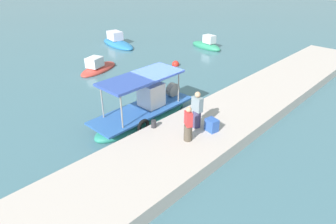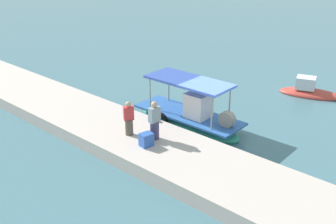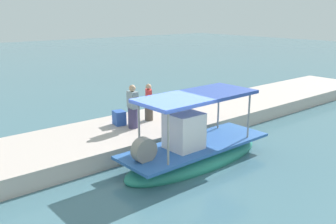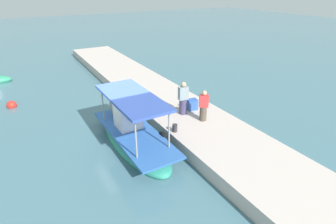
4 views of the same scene
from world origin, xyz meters
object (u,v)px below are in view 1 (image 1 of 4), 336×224
Objects in this scene: fisherman_near_bollard at (188,126)px; cargo_crate at (212,125)px; mooring_bollard at (154,124)px; fisherman_by_crate at (197,111)px; moored_boat_near at (207,45)px; moored_boat_far at (98,68)px; marker_buoy at (176,64)px; moored_boat_mid at (117,43)px; main_fishing_boat at (145,112)px.

cargo_crate is at bearing -11.17° from fisherman_near_bollard.
cargo_crate is (1.64, -2.11, 0.11)m from mooring_bollard.
fisherman_by_crate is 0.48× the size of moored_boat_near.
moored_boat_far is at bearing 74.27° from fisherman_near_bollard.
moored_boat_far is at bearing 144.53° from marker_buoy.
moored_boat_mid is at bearing 66.03° from cargo_crate.
main_fishing_boat is 16.53× the size of mooring_bollard.
moored_boat_near is (5.96, 1.43, 0.14)m from marker_buoy.
fisherman_by_crate is at bearing -100.93° from moored_boat_far.
cargo_crate is 16.45m from moored_boat_near.
fisherman_near_bollard is 1.24m from fisherman_by_crate.
moored_boat_far is at bearing 169.05° from moored_boat_near.
fisherman_by_crate is at bearing -43.85° from mooring_bollard.
marker_buoy is 0.14× the size of moored_boat_far.
fisherman_by_crate is at bearing -144.51° from moored_boat_near.
mooring_bollard is (-0.29, 1.85, -0.54)m from fisherman_near_bollard.
mooring_bollard is 16.65m from moored_boat_near.
cargo_crate is 0.14× the size of moored_boat_far.
moored_boat_mid is at bearing 41.23° from moored_boat_far.
moored_boat_near is (13.65, 6.29, -0.19)m from main_fishing_boat.
cargo_crate is at bearing -142.02° from moored_boat_near.
marker_buoy is 8.48m from moored_boat_mid.
moored_boat_far is at bearing 72.15° from main_fishing_boat.
fisherman_near_bollard reaches higher than mooring_bollard.
moored_boat_near is (14.59, 8.00, -0.56)m from mooring_bollard.
fisherman_by_crate is 0.92m from cargo_crate.
cargo_crate is at bearing -128.88° from marker_buoy.
main_fishing_boat is 1.64× the size of moored_boat_near.
fisherman_near_bollard is 0.40× the size of moored_boat_far.
marker_buoy is at bearing -35.47° from moored_boat_far.
fisherman_by_crate reaches higher than moored_boat_mid.
main_fishing_boat reaches higher than marker_buoy.
fisherman_by_crate is 0.34× the size of moored_boat_mid.
moored_boat_mid is (-5.34, 7.02, -0.02)m from moored_boat_near.
moored_boat_far is at bearing -138.77° from moored_boat_mid.
main_fishing_boat is 1.15× the size of moored_boat_mid.
moored_boat_mid is at bearing 58.04° from main_fishing_boat.
mooring_bollard is at bearing -142.74° from marker_buoy.
moored_boat_far is (2.22, 11.50, -1.26)m from fisherman_by_crate.
cargo_crate reaches higher than marker_buoy.
marker_buoy is at bearing 47.83° from fisherman_by_crate.
moored_boat_far is (2.02, 12.23, -0.75)m from cargo_crate.
cargo_crate is (0.20, -0.73, -0.51)m from fisherman_by_crate.
mooring_bollard is 10.87m from marker_buoy.
moored_boat_near is at bearing 24.75° from main_fishing_boat.
main_fishing_boat reaches higher than moored_boat_mid.
main_fishing_boat is at bearing -155.25° from moored_boat_near.
moored_boat_far is (-4.98, 3.55, 0.07)m from marker_buoy.
marker_buoy is (7.20, 7.95, -1.33)m from fisherman_by_crate.
cargo_crate is at bearing -113.97° from moored_boat_mid.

